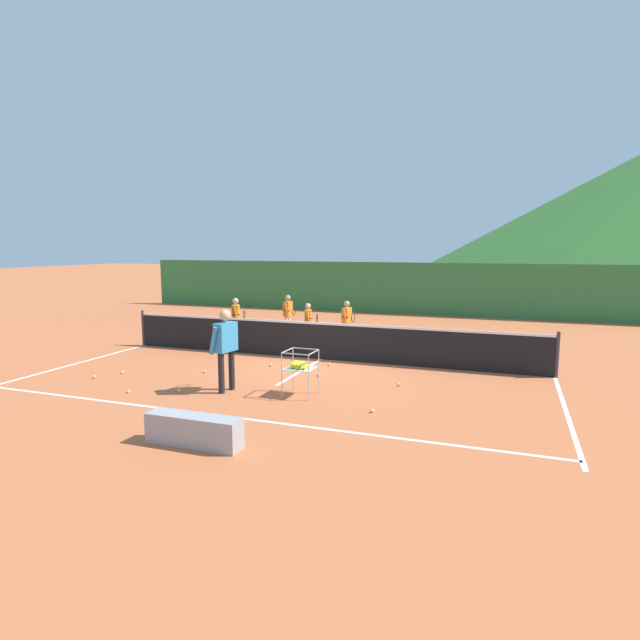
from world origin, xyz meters
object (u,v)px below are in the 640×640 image
Objects in this scene: tennis_ball_2 at (128,391)px; tennis_ball_9 at (372,411)px; tennis_ball_4 at (318,375)px; courtside_bench at (194,430)px; ball_cart at (300,366)px; tennis_ball_7 at (271,365)px; tennis_ball_3 at (94,377)px; tennis_net at (321,340)px; instructor at (226,343)px; tennis_ball_1 at (122,372)px; student_0 at (236,316)px; tennis_ball_0 at (329,365)px; student_3 at (347,318)px; tennis_ball_5 at (399,384)px; tennis_ball_6 at (205,371)px; tennis_ball_8 at (179,391)px; student_2 at (308,319)px; student_1 at (288,312)px.

tennis_ball_2 and tennis_ball_9 have the same top height.
tennis_ball_4 is 0.05× the size of courtside_bench.
tennis_ball_7 is at bearing 128.12° from ball_cart.
tennis_ball_2 is 1.00× the size of tennis_ball_3.
tennis_ball_2 is (-3.33, -1.04, -0.56)m from ball_cart.
tennis_net is at bearing 102.86° from ball_cart.
instructor is 24.77× the size of tennis_ball_1.
tennis_net is 3.63m from student_0.
tennis_ball_2 is (-3.04, -3.65, 0.00)m from tennis_ball_0.
tennis_ball_2 is at bearing -156.34° from instructor.
student_3 is 0.87× the size of courtside_bench.
tennis_ball_5 and tennis_ball_7 have the same top height.
tennis_ball_0 is at bearing 66.81° from instructor.
tennis_ball_2 and tennis_ball_7 have the same top height.
tennis_ball_3 is 0.05× the size of courtside_bench.
tennis_net reaches higher than tennis_ball_5.
tennis_ball_3 is at bearing -178.18° from instructor.
tennis_net reaches higher than tennis_ball_0.
tennis_net is 7.58× the size of courtside_bench.
tennis_ball_2 is at bearing -129.73° from tennis_ball_0.
courtside_bench is (3.58, -7.71, -0.59)m from student_0.
tennis_ball_6 is (-2.04, -2.34, -0.47)m from tennis_net.
tennis_ball_1 is 1.00× the size of tennis_ball_8.
instructor reaches higher than tennis_ball_7.
tennis_ball_5 is (5.78, -3.38, -0.79)m from student_0.
tennis_ball_8 and tennis_ball_9 have the same top height.
tennis_ball_5 is at bearing -47.30° from student_2.
tennis_ball_3 is (-4.09, -3.63, -0.47)m from tennis_net.
courtside_bench is (1.91, -2.32, 0.20)m from tennis_ball_8.
tennis_ball_2 is 5.58m from tennis_ball_5.
student_1 is at bearing 87.11° from tennis_ball_2.
instructor is at bearing 1.82° from tennis_ball_3.
student_2 is 6.36m from tennis_ball_3.
student_2 reaches higher than tennis_ball_3.
tennis_ball_4 and tennis_ball_6 have the same top height.
student_2 reaches higher than tennis_ball_8.
student_1 is 6.89m from ball_cart.
tennis_ball_9 is (4.01, 0.08, 0.00)m from tennis_ball_8.
tennis_ball_5 is (1.90, -0.20, 0.00)m from tennis_ball_4.
student_3 reaches higher than tennis_ball_4.
instructor is 24.77× the size of tennis_ball_3.
student_3 is 8.62m from courtside_bench.
student_1 is at bearing 53.51° from student_0.
tennis_ball_1 is (-4.26, -2.40, 0.00)m from tennis_ball_0.
tennis_ball_6 is at bearing 104.22° from tennis_ball_8.
student_1 is 1.04× the size of student_3.
tennis_ball_2 is at bearing -118.69° from tennis_ball_7.
tennis_ball_1 is 6.23m from tennis_ball_9.
instructor is at bearing -153.73° from tennis_ball_5.
ball_cart is (1.86, -5.22, -0.15)m from student_2.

